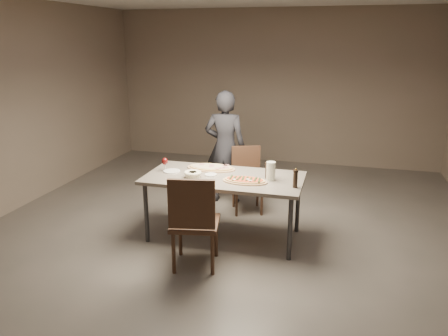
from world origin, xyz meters
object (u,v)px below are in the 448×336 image
(carafe, at_px, (271,171))
(dining_table, at_px, (224,181))
(diner, at_px, (225,147))
(chair_far, at_px, (247,175))
(zucchini_pizza, at_px, (245,180))
(ham_pizza, at_px, (211,168))
(pepper_mill_left, at_px, (267,170))
(bread_basket, at_px, (193,174))
(chair_near, at_px, (194,218))

(carafe, bearing_deg, dining_table, -179.45)
(dining_table, xyz_separation_m, diner, (-0.30, 1.14, 0.11))
(chair_far, bearing_deg, zucchini_pizza, 80.39)
(carafe, relative_size, chair_far, 0.24)
(ham_pizza, distance_m, pepper_mill_left, 0.75)
(carafe, height_order, chair_far, carafe)
(zucchini_pizza, distance_m, chair_far, 1.12)
(zucchini_pizza, height_order, bread_basket, bread_basket)
(ham_pizza, xyz_separation_m, pepper_mill_left, (0.72, -0.19, 0.08))
(dining_table, xyz_separation_m, chair_far, (0.06, 0.93, -0.21))
(pepper_mill_left, distance_m, carafe, 0.07)
(pepper_mill_left, height_order, carafe, carafe)
(zucchini_pizza, relative_size, pepper_mill_left, 2.46)
(zucchini_pizza, bearing_deg, carafe, 51.28)
(zucchini_pizza, distance_m, bread_basket, 0.61)
(ham_pizza, relative_size, bread_basket, 3.01)
(zucchini_pizza, xyz_separation_m, chair_far, (-0.21, 1.06, -0.28))
(chair_near, bearing_deg, chair_far, 74.01)
(chair_near, height_order, diner, diner)
(bread_basket, xyz_separation_m, chair_far, (0.40, 1.06, -0.31))
(dining_table, height_order, zucchini_pizza, zucchini_pizza)
(dining_table, height_order, carafe, carafe)
(dining_table, bearing_deg, zucchini_pizza, -25.51)
(bread_basket, distance_m, chair_far, 1.17)
(pepper_mill_left, xyz_separation_m, chair_near, (-0.57, -0.88, -0.28))
(pepper_mill_left, bearing_deg, dining_table, -172.97)
(bread_basket, distance_m, diner, 1.28)
(dining_table, bearing_deg, ham_pizza, 132.58)
(zucchini_pizza, bearing_deg, chair_far, 125.12)
(ham_pizza, bearing_deg, dining_table, -65.87)
(dining_table, height_order, pepper_mill_left, pepper_mill_left)
(chair_far, bearing_deg, dining_table, 65.16)
(ham_pizza, bearing_deg, chair_near, -100.77)
(zucchini_pizza, distance_m, ham_pizza, 0.63)
(carafe, xyz_separation_m, chair_far, (-0.47, 0.92, -0.37))
(bread_basket, distance_m, carafe, 0.88)
(ham_pizza, distance_m, carafe, 0.81)
(chair_near, bearing_deg, carafe, 41.90)
(carafe, bearing_deg, chair_far, 117.19)
(carafe, bearing_deg, chair_near, -126.97)
(bread_basket, xyz_separation_m, pepper_mill_left, (0.82, 0.19, 0.05))
(pepper_mill_left, height_order, chair_near, chair_near)
(bread_basket, relative_size, pepper_mill_left, 0.97)
(ham_pizza, relative_size, chair_far, 0.69)
(bread_basket, height_order, carafe, carafe)
(pepper_mill_left, bearing_deg, chair_far, 116.08)
(ham_pizza, relative_size, pepper_mill_left, 2.92)
(carafe, bearing_deg, zucchini_pizza, -152.59)
(pepper_mill_left, height_order, chair_far, pepper_mill_left)
(pepper_mill_left, bearing_deg, carafe, -48.15)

